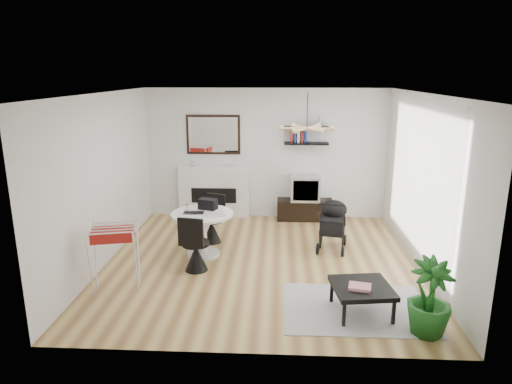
# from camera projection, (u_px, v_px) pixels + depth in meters

# --- Properties ---
(floor) EXTENTS (5.00, 5.00, 0.00)m
(floor) POSITION_uv_depth(u_px,v_px,m) (261.00, 262.00, 7.44)
(floor) COLOR olive
(floor) RESTS_ON ground
(ceiling) EXTENTS (5.00, 5.00, 0.00)m
(ceiling) POSITION_uv_depth(u_px,v_px,m) (262.00, 93.00, 6.75)
(ceiling) COLOR white
(ceiling) RESTS_ON wall_back
(wall_back) EXTENTS (5.00, 0.00, 5.00)m
(wall_back) POSITION_uv_depth(u_px,v_px,m) (266.00, 154.00, 9.51)
(wall_back) COLOR white
(wall_back) RESTS_ON floor
(wall_left) EXTENTS (0.00, 5.00, 5.00)m
(wall_left) POSITION_uv_depth(u_px,v_px,m) (104.00, 180.00, 7.22)
(wall_left) COLOR white
(wall_left) RESTS_ON floor
(wall_right) EXTENTS (0.00, 5.00, 5.00)m
(wall_right) POSITION_uv_depth(u_px,v_px,m) (425.00, 184.00, 6.97)
(wall_right) COLOR white
(wall_right) RESTS_ON floor
(sheer_curtain) EXTENTS (0.04, 3.60, 2.60)m
(sheer_curtain) POSITION_uv_depth(u_px,v_px,m) (414.00, 181.00, 7.16)
(sheer_curtain) COLOR white
(sheer_curtain) RESTS_ON wall_right
(fireplace) EXTENTS (1.50, 0.17, 2.16)m
(fireplace) POSITION_uv_depth(u_px,v_px,m) (214.00, 185.00, 9.66)
(fireplace) COLOR white
(fireplace) RESTS_ON floor
(shelf_lower) EXTENTS (0.90, 0.25, 0.04)m
(shelf_lower) POSITION_uv_depth(u_px,v_px,m) (306.00, 143.00, 9.28)
(shelf_lower) COLOR black
(shelf_lower) RESTS_ON wall_back
(shelf_upper) EXTENTS (0.90, 0.25, 0.04)m
(shelf_upper) POSITION_uv_depth(u_px,v_px,m) (307.00, 128.00, 9.19)
(shelf_upper) COLOR black
(shelf_upper) RESTS_ON wall_back
(pendant_lamp) EXTENTS (0.90, 0.90, 0.10)m
(pendant_lamp) POSITION_uv_depth(u_px,v_px,m) (307.00, 128.00, 7.14)
(pendant_lamp) COLOR tan
(pendant_lamp) RESTS_ON ceiling
(tv_console) EXTENTS (1.14, 0.40, 0.43)m
(tv_console) POSITION_uv_depth(u_px,v_px,m) (305.00, 210.00, 9.55)
(tv_console) COLOR black
(tv_console) RESTS_ON floor
(crt_tv) EXTENTS (0.60, 0.52, 0.52)m
(crt_tv) POSITION_uv_depth(u_px,v_px,m) (305.00, 188.00, 9.43)
(crt_tv) COLOR silver
(crt_tv) RESTS_ON tv_console
(dining_table) EXTENTS (1.03, 1.03, 0.75)m
(dining_table) POSITION_uv_depth(u_px,v_px,m) (203.00, 227.00, 7.59)
(dining_table) COLOR white
(dining_table) RESTS_ON floor
(laptop) EXTENTS (0.35, 0.24, 0.03)m
(laptop) POSITION_uv_depth(u_px,v_px,m) (193.00, 214.00, 7.45)
(laptop) COLOR black
(laptop) RESTS_ON dining_table
(black_bag) EXTENTS (0.34, 0.26, 0.18)m
(black_bag) POSITION_uv_depth(u_px,v_px,m) (208.00, 204.00, 7.71)
(black_bag) COLOR black
(black_bag) RESTS_ON dining_table
(newspaper) EXTENTS (0.43, 0.39, 0.01)m
(newspaper) POSITION_uv_depth(u_px,v_px,m) (214.00, 214.00, 7.43)
(newspaper) COLOR beige
(newspaper) RESTS_ON dining_table
(drinking_glass) EXTENTS (0.05, 0.05, 0.09)m
(drinking_glass) POSITION_uv_depth(u_px,v_px,m) (187.00, 207.00, 7.69)
(drinking_glass) COLOR white
(drinking_glass) RESTS_ON dining_table
(chair_far) EXTENTS (0.46, 0.47, 0.87)m
(chair_far) POSITION_uv_depth(u_px,v_px,m) (212.00, 227.00, 8.27)
(chair_far) COLOR black
(chair_far) RESTS_ON floor
(chair_near) EXTENTS (0.45, 0.46, 0.91)m
(chair_near) POSITION_uv_depth(u_px,v_px,m) (196.00, 253.00, 7.06)
(chair_near) COLOR black
(chair_near) RESTS_ON floor
(drying_rack) EXTENTS (0.76, 0.73, 0.96)m
(drying_rack) POSITION_uv_depth(u_px,v_px,m) (115.00, 257.00, 6.37)
(drying_rack) COLOR white
(drying_rack) RESTS_ON floor
(stroller) EXTENTS (0.60, 0.82, 0.95)m
(stroller) POSITION_uv_depth(u_px,v_px,m) (332.00, 226.00, 7.94)
(stroller) COLOR black
(stroller) RESTS_ON floor
(rug) EXTENTS (1.89, 1.36, 0.01)m
(rug) POSITION_uv_depth(u_px,v_px,m) (356.00, 308.00, 5.98)
(rug) COLOR #AFAFAF
(rug) RESTS_ON floor
(coffee_table) EXTENTS (0.81, 0.81, 0.37)m
(coffee_table) POSITION_uv_depth(u_px,v_px,m) (362.00, 289.00, 5.79)
(coffee_table) COLOR black
(coffee_table) RESTS_ON rug
(magazines) EXTENTS (0.31, 0.27, 0.04)m
(magazines) POSITION_uv_depth(u_px,v_px,m) (360.00, 287.00, 5.70)
(magazines) COLOR #E3384A
(magazines) RESTS_ON coffee_table
(potted_plant) EXTENTS (0.64, 0.64, 0.93)m
(potted_plant) POSITION_uv_depth(u_px,v_px,m) (430.00, 298.00, 5.30)
(potted_plant) COLOR #195819
(potted_plant) RESTS_ON floor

